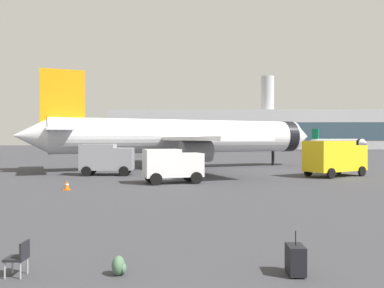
{
  "coord_description": "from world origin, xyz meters",
  "views": [
    {
      "loc": [
        -0.02,
        -4.28,
        3.38
      ],
      "look_at": [
        -0.83,
        24.67,
        3.0
      ],
      "focal_mm": 36.78,
      "sensor_mm": 36.0,
      "label": 1
    }
  ],
  "objects_px": {
    "service_truck": "(107,158)",
    "traveller_backpack": "(119,266)",
    "airplane_at_gate": "(183,136)",
    "fuel_truck": "(335,157)",
    "airplane_taxiing": "(335,143)",
    "safety_cone_mid": "(67,185)",
    "cargo_van": "(172,164)",
    "rolling_suitcase": "(296,259)",
    "safety_cone_near": "(130,163)",
    "gate_chair": "(19,256)"
  },
  "relations": [
    {
      "from": "rolling_suitcase",
      "to": "airplane_taxiing",
      "type": "bearing_deg",
      "value": 71.03
    },
    {
      "from": "fuel_truck",
      "to": "airplane_at_gate",
      "type": "bearing_deg",
      "value": 145.91
    },
    {
      "from": "fuel_truck",
      "to": "safety_cone_mid",
      "type": "bearing_deg",
      "value": -154.04
    },
    {
      "from": "gate_chair",
      "to": "service_truck",
      "type": "bearing_deg",
      "value": 99.48
    },
    {
      "from": "cargo_van",
      "to": "rolling_suitcase",
      "type": "height_order",
      "value": "cargo_van"
    },
    {
      "from": "safety_cone_mid",
      "to": "fuel_truck",
      "type": "bearing_deg",
      "value": 25.96
    },
    {
      "from": "service_truck",
      "to": "gate_chair",
      "type": "xyz_separation_m",
      "value": [
        4.48,
        -26.84,
        -1.11
      ]
    },
    {
      "from": "cargo_van",
      "to": "safety_cone_mid",
      "type": "distance_m",
      "value": 7.96
    },
    {
      "from": "airplane_at_gate",
      "to": "traveller_backpack",
      "type": "bearing_deg",
      "value": -89.68
    },
    {
      "from": "service_truck",
      "to": "safety_cone_near",
      "type": "distance_m",
      "value": 12.08
    },
    {
      "from": "safety_cone_mid",
      "to": "cargo_van",
      "type": "bearing_deg",
      "value": 32.9
    },
    {
      "from": "airplane_taxiing",
      "to": "safety_cone_mid",
      "type": "bearing_deg",
      "value": -118.51
    },
    {
      "from": "cargo_van",
      "to": "safety_cone_near",
      "type": "bearing_deg",
      "value": 109.78
    },
    {
      "from": "service_truck",
      "to": "traveller_backpack",
      "type": "distance_m",
      "value": 27.61
    },
    {
      "from": "service_truck",
      "to": "fuel_truck",
      "type": "bearing_deg",
      "value": -1.65
    },
    {
      "from": "airplane_taxiing",
      "to": "rolling_suitcase",
      "type": "height_order",
      "value": "airplane_taxiing"
    },
    {
      "from": "airplane_at_gate",
      "to": "safety_cone_near",
      "type": "relative_size",
      "value": 41.58
    },
    {
      "from": "gate_chair",
      "to": "cargo_van",
      "type": "bearing_deg",
      "value": 83.96
    },
    {
      "from": "fuel_truck",
      "to": "service_truck",
      "type": "bearing_deg",
      "value": 178.35
    },
    {
      "from": "traveller_backpack",
      "to": "rolling_suitcase",
      "type": "bearing_deg",
      "value": 1.67
    },
    {
      "from": "fuel_truck",
      "to": "rolling_suitcase",
      "type": "bearing_deg",
      "value": -110.23
    },
    {
      "from": "airplane_taxiing",
      "to": "traveller_backpack",
      "type": "bearing_deg",
      "value": -111.17
    },
    {
      "from": "airplane_taxiing",
      "to": "gate_chair",
      "type": "bearing_deg",
      "value": -112.34
    },
    {
      "from": "rolling_suitcase",
      "to": "safety_cone_mid",
      "type": "bearing_deg",
      "value": 125.46
    },
    {
      "from": "safety_cone_near",
      "to": "safety_cone_mid",
      "type": "distance_m",
      "value": 22.76
    },
    {
      "from": "service_truck",
      "to": "rolling_suitcase",
      "type": "distance_m",
      "value": 28.89
    },
    {
      "from": "safety_cone_near",
      "to": "traveller_backpack",
      "type": "xyz_separation_m",
      "value": [
        6.92,
        -38.71,
        -0.17
      ]
    },
    {
      "from": "fuel_truck",
      "to": "safety_cone_near",
      "type": "relative_size",
      "value": 7.75
    },
    {
      "from": "fuel_truck",
      "to": "safety_cone_mid",
      "type": "relative_size",
      "value": 9.73
    },
    {
      "from": "airplane_at_gate",
      "to": "fuel_truck",
      "type": "height_order",
      "value": "airplane_at_gate"
    },
    {
      "from": "airplane_at_gate",
      "to": "cargo_van",
      "type": "distance_m",
      "value": 15.59
    },
    {
      "from": "safety_cone_near",
      "to": "rolling_suitcase",
      "type": "bearing_deg",
      "value": -73.68
    },
    {
      "from": "service_truck",
      "to": "gate_chair",
      "type": "relative_size",
      "value": 5.72
    },
    {
      "from": "cargo_van",
      "to": "safety_cone_mid",
      "type": "relative_size",
      "value": 7.4
    },
    {
      "from": "traveller_backpack",
      "to": "service_truck",
      "type": "bearing_deg",
      "value": 104.51
    },
    {
      "from": "airplane_at_gate",
      "to": "gate_chair",
      "type": "bearing_deg",
      "value": -93.56
    },
    {
      "from": "traveller_backpack",
      "to": "cargo_van",
      "type": "bearing_deg",
      "value": 90.78
    },
    {
      "from": "airplane_taxiing",
      "to": "safety_cone_near",
      "type": "distance_m",
      "value": 76.13
    },
    {
      "from": "fuel_truck",
      "to": "cargo_van",
      "type": "bearing_deg",
      "value": -157.59
    },
    {
      "from": "fuel_truck",
      "to": "safety_cone_mid",
      "type": "distance_m",
      "value": 23.22
    },
    {
      "from": "airplane_at_gate",
      "to": "cargo_van",
      "type": "bearing_deg",
      "value": -90.28
    },
    {
      "from": "cargo_van",
      "to": "safety_cone_near",
      "type": "height_order",
      "value": "cargo_van"
    },
    {
      "from": "airplane_taxiing",
      "to": "gate_chair",
      "type": "xyz_separation_m",
      "value": [
        -41.03,
        -99.85,
        -1.71
      ]
    },
    {
      "from": "traveller_backpack",
      "to": "gate_chair",
      "type": "height_order",
      "value": "gate_chair"
    },
    {
      "from": "service_truck",
      "to": "cargo_van",
      "type": "xyz_separation_m",
      "value": [
        6.64,
        -6.47,
        -0.16
      ]
    },
    {
      "from": "fuel_truck",
      "to": "gate_chair",
      "type": "distance_m",
      "value": 30.95
    },
    {
      "from": "service_truck",
      "to": "traveller_backpack",
      "type": "bearing_deg",
      "value": -75.49
    },
    {
      "from": "fuel_truck",
      "to": "safety_cone_near",
      "type": "xyz_separation_m",
      "value": [
        -20.87,
        12.62,
        -1.37
      ]
    },
    {
      "from": "airplane_at_gate",
      "to": "safety_cone_mid",
      "type": "bearing_deg",
      "value": -108.74
    },
    {
      "from": "airplane_taxiing",
      "to": "service_truck",
      "type": "height_order",
      "value": "airplane_taxiing"
    }
  ]
}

